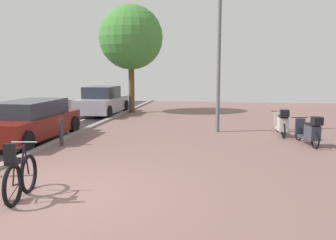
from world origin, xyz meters
name	(u,v)px	position (x,y,z in m)	size (l,w,h in m)	color
ground	(141,199)	(1.43, 0.00, -0.02)	(21.00, 40.00, 0.13)	black
bicycle_foreground	(18,177)	(-0.78, -0.37, 0.40)	(0.61, 1.47, 1.13)	black
scooter_near	(282,123)	(4.93, 6.87, 0.45)	(0.52, 1.82, 1.01)	black
scooter_far	(310,131)	(5.52, 5.31, 0.44)	(0.67, 1.77, 0.98)	black
parked_car_near	(30,121)	(-3.45, 4.78, 0.64)	(1.86, 4.32, 1.32)	maroon
parked_car_far	(102,101)	(-3.37, 11.83, 0.67)	(1.82, 4.06, 1.46)	#A6A1AE
lamp_post	(219,39)	(2.67, 7.38, 3.44)	(0.20, 0.52, 6.23)	slate
street_tree	(131,38)	(-2.07, 12.87, 4.00)	(3.40, 3.40, 5.72)	brown
bollard_far	(61,132)	(-2.05, 4.13, 0.43)	(0.12, 0.12, 0.86)	#38383D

